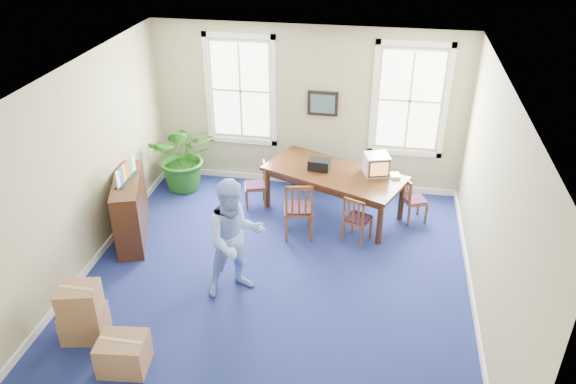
% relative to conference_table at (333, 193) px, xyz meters
% --- Properties ---
extents(floor, '(6.50, 6.50, 0.00)m').
position_rel_conference_table_xyz_m(floor, '(-0.66, -2.17, -0.42)').
color(floor, navy).
rests_on(floor, ground).
extents(ceiling, '(6.50, 6.50, 0.00)m').
position_rel_conference_table_xyz_m(ceiling, '(-0.66, -2.17, 2.78)').
color(ceiling, white).
rests_on(ceiling, ground).
extents(wall_back, '(6.50, 0.00, 6.50)m').
position_rel_conference_table_xyz_m(wall_back, '(-0.66, 1.08, 1.18)').
color(wall_back, tan).
rests_on(wall_back, ground).
extents(wall_front, '(6.50, 0.00, 6.50)m').
position_rel_conference_table_xyz_m(wall_front, '(-0.66, -5.42, 1.18)').
color(wall_front, tan).
rests_on(wall_front, ground).
extents(wall_left, '(0.00, 6.50, 6.50)m').
position_rel_conference_table_xyz_m(wall_left, '(-3.66, -2.17, 1.18)').
color(wall_left, tan).
rests_on(wall_left, ground).
extents(wall_right, '(0.00, 6.50, 6.50)m').
position_rel_conference_table_xyz_m(wall_right, '(2.34, -2.17, 1.18)').
color(wall_right, tan).
rests_on(wall_right, ground).
extents(baseboard_back, '(6.00, 0.04, 0.12)m').
position_rel_conference_table_xyz_m(baseboard_back, '(-0.66, 1.05, -0.36)').
color(baseboard_back, white).
rests_on(baseboard_back, ground).
extents(baseboard_left, '(0.04, 6.50, 0.12)m').
position_rel_conference_table_xyz_m(baseboard_left, '(-3.63, -2.17, -0.36)').
color(baseboard_left, white).
rests_on(baseboard_left, ground).
extents(baseboard_right, '(0.04, 6.50, 0.12)m').
position_rel_conference_table_xyz_m(baseboard_right, '(2.31, -2.17, -0.36)').
color(baseboard_right, white).
rests_on(baseboard_right, ground).
extents(window_left, '(1.40, 0.12, 2.20)m').
position_rel_conference_table_xyz_m(window_left, '(-1.96, 1.06, 1.48)').
color(window_left, white).
rests_on(window_left, ground).
extents(window_right, '(1.40, 0.12, 2.20)m').
position_rel_conference_table_xyz_m(window_right, '(1.24, 1.06, 1.48)').
color(window_right, white).
rests_on(window_right, ground).
extents(wall_picture, '(0.58, 0.06, 0.48)m').
position_rel_conference_table_xyz_m(wall_picture, '(-0.36, 1.03, 1.33)').
color(wall_picture, black).
rests_on(wall_picture, ground).
extents(conference_table, '(2.74, 2.00, 0.85)m').
position_rel_conference_table_xyz_m(conference_table, '(0.00, 0.00, 0.00)').
color(conference_table, '#402110').
rests_on(conference_table, ground).
extents(crt_tv, '(0.52, 0.55, 0.37)m').
position_rel_conference_table_xyz_m(crt_tv, '(0.74, 0.06, 0.61)').
color(crt_tv, '#B7B7BC').
rests_on(crt_tv, conference_table).
extents(game_console, '(0.20, 0.23, 0.05)m').
position_rel_conference_table_xyz_m(game_console, '(1.08, 0.00, 0.45)').
color(game_console, white).
rests_on(game_console, conference_table).
extents(equipment_bag, '(0.40, 0.28, 0.19)m').
position_rel_conference_table_xyz_m(equipment_bag, '(-0.28, 0.06, 0.52)').
color(equipment_bag, black).
rests_on(equipment_bag, conference_table).
extents(chair_near_left, '(0.57, 0.57, 1.09)m').
position_rel_conference_table_xyz_m(chair_near_left, '(-0.51, -0.85, 0.12)').
color(chair_near_left, brown).
rests_on(chair_near_left, ground).
extents(chair_near_right, '(0.53, 0.53, 0.89)m').
position_rel_conference_table_xyz_m(chair_near_right, '(0.51, -0.85, 0.02)').
color(chair_near_right, brown).
rests_on(chair_near_right, ground).
extents(chair_end_left, '(0.49, 0.49, 0.87)m').
position_rel_conference_table_xyz_m(chair_end_left, '(-1.47, 0.00, 0.01)').
color(chair_end_left, brown).
rests_on(chair_end_left, ground).
extents(chair_end_right, '(0.50, 0.50, 0.85)m').
position_rel_conference_table_xyz_m(chair_end_right, '(1.47, 0.00, 0.00)').
color(chair_end_right, brown).
rests_on(chair_end_right, ground).
extents(man, '(1.14, 1.08, 1.86)m').
position_rel_conference_table_xyz_m(man, '(-1.18, -2.49, 0.51)').
color(man, '#89ABF1').
rests_on(man, ground).
extents(credenza, '(0.89, 1.54, 1.16)m').
position_rel_conference_table_xyz_m(credenza, '(-3.30, -1.43, 0.16)').
color(credenza, '#402110').
rests_on(credenza, ground).
extents(brochure_rack, '(0.21, 0.74, 0.32)m').
position_rel_conference_table_xyz_m(brochure_rack, '(-3.28, -1.43, 0.90)').
color(brochure_rack, '#99999E').
rests_on(brochure_rack, credenza).
extents(potted_plant, '(1.52, 1.41, 1.43)m').
position_rel_conference_table_xyz_m(potted_plant, '(-2.99, 0.44, 0.29)').
color(potted_plant, '#1C5A14').
rests_on(potted_plant, ground).
extents(cardboard_boxes, '(1.74, 1.74, 0.87)m').
position_rel_conference_table_xyz_m(cardboard_boxes, '(-2.74, -3.71, 0.01)').
color(cardboard_boxes, '#9E6F4E').
rests_on(cardboard_boxes, ground).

